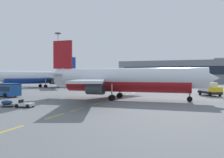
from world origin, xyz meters
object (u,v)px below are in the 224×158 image
object	(u,v)px
ground_power_truck	(209,89)
airliner_foreground	(123,79)
airliner_mid_left	(39,77)
baggage_train	(7,103)
apron_light_mast_near	(58,53)

from	to	relation	value
ground_power_truck	airliner_foreground	bearing A→B (deg)	-136.83
airliner_mid_left	baggage_train	size ratio (longest dim) A/B	3.86
airliner_foreground	apron_light_mast_near	size ratio (longest dim) A/B	1.52
ground_power_truck	baggage_train	bearing A→B (deg)	-133.92
airliner_mid_left	baggage_train	bearing A→B (deg)	-58.38
airliner_mid_left	ground_power_truck	size ratio (longest dim) A/B	4.57
ground_power_truck	apron_light_mast_near	xyz separation A→B (m)	(-57.56, 26.34, 12.66)
airliner_mid_left	ground_power_truck	bearing A→B (deg)	-16.15
airliner_foreground	baggage_train	xyz separation A→B (m)	(-13.64, -15.84, -3.42)
ground_power_truck	apron_light_mast_near	size ratio (longest dim) A/B	0.32
airliner_mid_left	apron_light_mast_near	bearing A→B (deg)	71.14
apron_light_mast_near	airliner_mid_left	bearing A→B (deg)	-108.86
airliner_foreground	airliner_mid_left	size ratio (longest dim) A/B	1.03
airliner_foreground	airliner_mid_left	bearing A→B (deg)	142.85
ground_power_truck	apron_light_mast_near	bearing A→B (deg)	155.41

